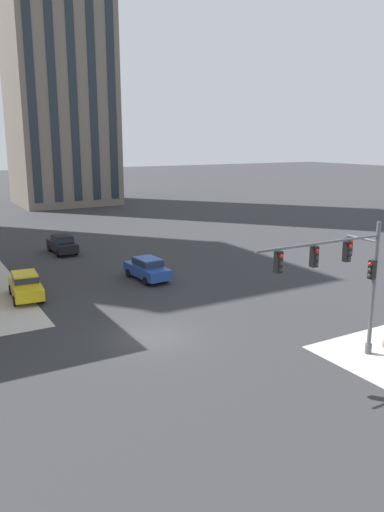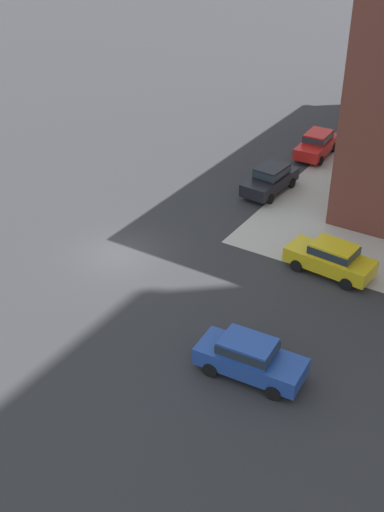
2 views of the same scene
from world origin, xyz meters
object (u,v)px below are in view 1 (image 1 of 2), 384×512
object	(u,v)px
traffic_signal_main	(348,271)
car_main_southbound_near	(147,268)
car_main_northbound_far	(62,243)
car_cross_eastbound	(26,285)

from	to	relation	value
traffic_signal_main	car_main_southbound_near	distance (m)	17.66
car_main_northbound_far	car_cross_eastbound	distance (m)	13.37
car_cross_eastbound	car_main_southbound_near	bearing A→B (deg)	0.33
car_main_northbound_far	car_main_southbound_near	distance (m)	12.37
car_main_northbound_far	car_main_southbound_near	bearing A→B (deg)	-76.03
car_main_northbound_far	car_main_southbound_near	xyz separation A→B (m)	(2.99, -12.00, 0.00)
car_main_northbound_far	traffic_signal_main	bearing A→B (deg)	-80.02
car_main_southbound_near	traffic_signal_main	bearing A→B (deg)	-82.87
traffic_signal_main	car_main_northbound_far	xyz separation A→B (m)	(-5.14, 29.19, -3.42)
traffic_signal_main	car_cross_eastbound	bearing A→B (deg)	122.53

